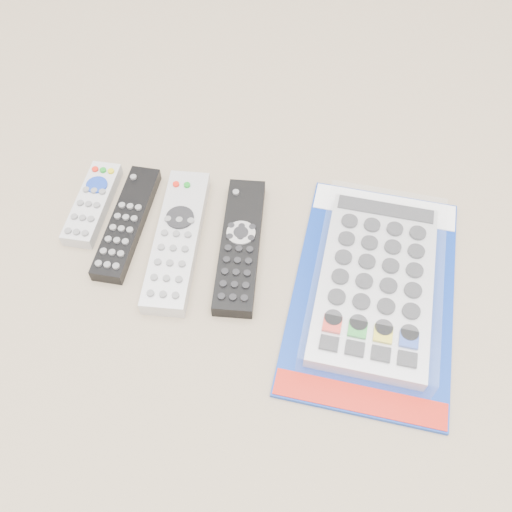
% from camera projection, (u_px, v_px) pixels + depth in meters
% --- Properties ---
extents(remote_small_grey, '(0.04, 0.14, 0.02)m').
position_uv_depth(remote_small_grey, '(92.00, 203.00, 0.77)').
color(remote_small_grey, '#B0B0B3').
rests_on(remote_small_grey, ground).
extents(remote_slim_black, '(0.04, 0.18, 0.02)m').
position_uv_depth(remote_slim_black, '(127.00, 223.00, 0.75)').
color(remote_slim_black, black).
rests_on(remote_slim_black, ground).
extents(remote_silver_dvd, '(0.07, 0.22, 0.02)m').
position_uv_depth(remote_silver_dvd, '(177.00, 239.00, 0.73)').
color(remote_silver_dvd, '#BBBBC0').
rests_on(remote_silver_dvd, ground).
extents(remote_large_black, '(0.07, 0.21, 0.02)m').
position_uv_depth(remote_large_black, '(240.00, 245.00, 0.73)').
color(remote_large_black, black).
rests_on(remote_large_black, ground).
extents(jumbo_remote_packaged, '(0.21, 0.33, 0.04)m').
position_uv_depth(jumbo_remote_packaged, '(376.00, 282.00, 0.69)').
color(jumbo_remote_packaged, navy).
rests_on(jumbo_remote_packaged, ground).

